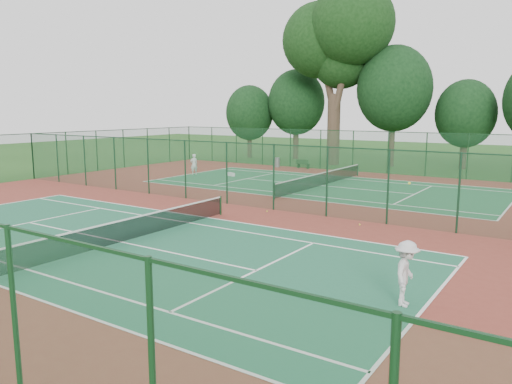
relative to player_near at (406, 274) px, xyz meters
The scene contains 19 objects.
ground 14.69m from the player_near, 140.94° to the left, with size 120.00×120.00×0.00m, color #28571B.
red_pad 14.69m from the player_near, 140.94° to the left, with size 40.00×36.00×0.01m, color maroon.
court_near 11.42m from the player_near, behind, with size 23.77×10.97×0.01m, color #1E5F41.
court_far 21.52m from the player_near, 121.97° to the left, with size 23.77×10.97×0.01m, color #1E5F36.
fence_north 29.53m from the player_near, 112.68° to the left, with size 40.00×0.09×3.50m.
fence_west 32.73m from the player_near, 163.60° to the left, with size 0.09×36.00×3.50m.
fence_divider 14.69m from the player_near, 140.94° to the left, with size 40.00×0.09×3.50m.
tennis_net_near 11.39m from the player_near, behind, with size 0.10×12.90×0.97m.
tennis_net_far 21.50m from the player_near, 121.97° to the left, with size 0.10×12.90×0.97m.
player_near is the anchor object (origin of this frame).
player_far 28.97m from the player_near, 141.81° to the left, with size 0.61×0.40×1.68m, color silver.
trash_bin 33.06m from the player_near, 127.12° to the left, with size 0.49×0.49×0.88m, color gray.
bench 31.84m from the player_near, 123.18° to the left, with size 1.33×0.54×0.80m.
kit_bag 27.32m from the player_near, 136.26° to the left, with size 0.72×0.27×0.27m, color silver.
stray_ball_a 13.04m from the player_near, 138.99° to the left, with size 0.07×0.07×0.07m, color #CBDA32.
stray_ball_b 9.57m from the player_near, 119.12° to the left, with size 0.08×0.08×0.08m, color yellow.
stray_ball_c 16.54m from the player_near, 149.73° to the left, with size 0.08×0.08×0.08m, color #BADE33.
big_tree 37.11m from the player_near, 117.70° to the left, with size 10.88×7.97×16.72m.
evergreen_row 35.22m from the player_near, 108.01° to the left, with size 39.00×5.00×12.00m, color black, non-canonical shape.
Camera 1 is at (15.11, -22.16, 5.27)m, focal length 35.00 mm.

